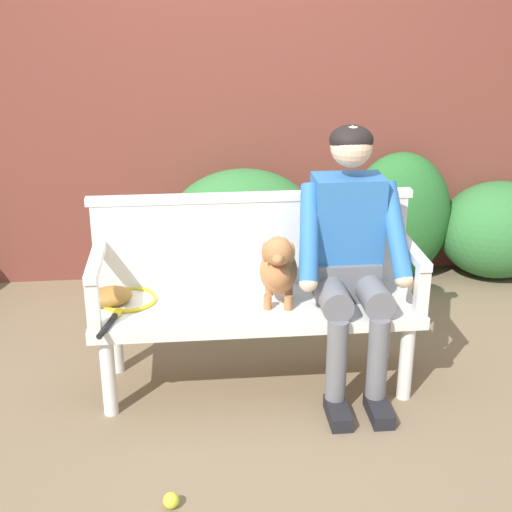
{
  "coord_description": "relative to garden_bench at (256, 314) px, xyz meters",
  "views": [
    {
      "loc": [
        -0.32,
        -3.27,
        2.0
      ],
      "look_at": [
        0.0,
        0.0,
        0.72
      ],
      "focal_mm": 50.86,
      "sensor_mm": 36.0,
      "label": 1
    }
  ],
  "objects": [
    {
      "name": "tennis_racket",
      "position": [
        -0.64,
        0.05,
        0.07
      ],
      "size": [
        0.35,
        0.58,
        0.03
      ],
      "color": "yellow",
      "rests_on": "garden_bench"
    },
    {
      "name": "brick_garden_fence",
      "position": [
        0.0,
        1.64,
        0.64
      ],
      "size": [
        8.0,
        0.3,
        2.08
      ],
      "primitive_type": "cube",
      "color": "brown",
      "rests_on": "ground"
    },
    {
      "name": "bench_armrest_left_end",
      "position": [
        -0.77,
        -0.09,
        0.26
      ],
      "size": [
        0.06,
        0.53,
        0.28
      ],
      "color": "white",
      "rests_on": "garden_bench"
    },
    {
      "name": "hedge_bush_far_left",
      "position": [
        1.11,
        1.32,
        0.04
      ],
      "size": [
        0.7,
        0.48,
        0.9
      ],
      "primitive_type": "ellipsoid",
      "color": "#286B2D",
      "rests_on": "ground"
    },
    {
      "name": "garden_bench",
      "position": [
        0.0,
        0.0,
        0.0
      ],
      "size": [
        1.62,
        0.53,
        0.47
      ],
      "color": "white",
      "rests_on": "ground"
    },
    {
      "name": "dog_on_bench",
      "position": [
        0.11,
        -0.04,
        0.26
      ],
      "size": [
        0.23,
        0.39,
        0.39
      ],
      "color": "#AD7042",
      "rests_on": "garden_bench"
    },
    {
      "name": "baseball_glove",
      "position": [
        -0.72,
        0.05,
        0.11
      ],
      "size": [
        0.25,
        0.21,
        0.09
      ],
      "primitive_type": "ellipsoid",
      "rotation": [
        0.0,
        0.0,
        0.19
      ],
      "color": "#9E6B2D",
      "rests_on": "garden_bench"
    },
    {
      "name": "tennis_ball",
      "position": [
        -0.43,
        -0.91,
        -0.37
      ],
      "size": [
        0.07,
        0.07,
        0.07
      ],
      "primitive_type": "sphere",
      "color": "#CCDB33",
      "rests_on": "ground"
    },
    {
      "name": "hedge_bush_mid_right",
      "position": [
        1.82,
        1.29,
        -0.06
      ],
      "size": [
        0.83,
        0.67,
        0.68
      ],
      "primitive_type": "ellipsoid",
      "color": "#337538",
      "rests_on": "ground"
    },
    {
      "name": "person_seated",
      "position": [
        0.46,
        -0.02,
        0.33
      ],
      "size": [
        0.56,
        0.66,
        1.34
      ],
      "color": "black",
      "rests_on": "ground"
    },
    {
      "name": "bench_armrest_right_end",
      "position": [
        0.77,
        -0.09,
        0.26
      ],
      "size": [
        0.06,
        0.53,
        0.28
      ],
      "color": "white",
      "rests_on": "garden_bench"
    },
    {
      "name": "bench_backrest",
      "position": [
        0.0,
        0.23,
        0.32
      ],
      "size": [
        1.66,
        0.06,
        0.5
      ],
      "color": "white",
      "rests_on": "garden_bench"
    },
    {
      "name": "hedge_bush_far_right",
      "position": [
        0.04,
        1.25,
        0.01
      ],
      "size": [
        1.02,
        0.69,
        0.82
      ],
      "primitive_type": "ellipsoid",
      "color": "#337538",
      "rests_on": "ground"
    },
    {
      "name": "ground_plane",
      "position": [
        0.0,
        0.0,
        -0.4
      ],
      "size": [
        40.0,
        40.0,
        0.0
      ],
      "primitive_type": "plane",
      "color": "#7A664C"
    }
  ]
}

